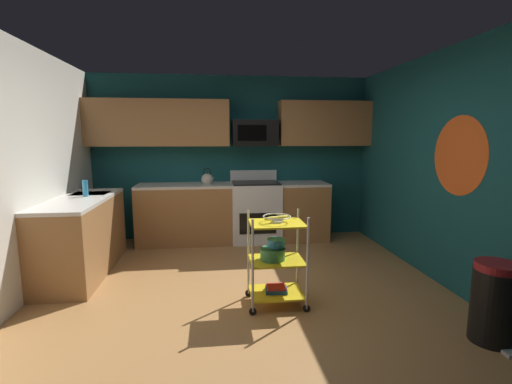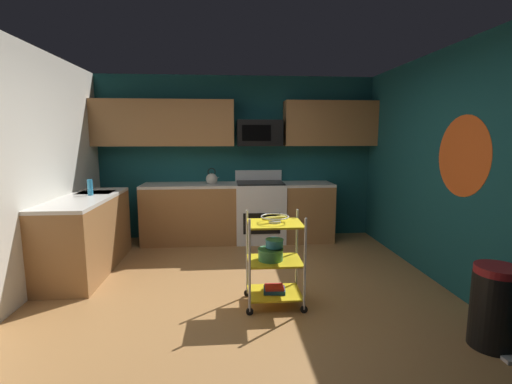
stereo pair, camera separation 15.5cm
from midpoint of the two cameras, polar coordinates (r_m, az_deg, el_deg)
name	(u,v)px [view 2 (the right image)]	position (r m, az deg, el deg)	size (l,w,h in m)	color
floor	(245,300)	(3.91, -0.53, -16.54)	(4.40, 4.80, 0.04)	#A87542
wall_back	(237,158)	(5.97, -2.19, 5.36)	(4.52, 0.06, 2.60)	#14474C
wall_left	(5,174)	(4.06, -33.81, 2.34)	(0.06, 4.80, 2.60)	silver
wall_right	(462,171)	(4.32, 30.47, 2.91)	(0.06, 4.80, 2.60)	#14474C
wall_flower_decal	(463,156)	(4.26, 30.60, 4.86)	(0.82, 0.82, 0.00)	#E5591E
counter_run	(191,219)	(5.36, -9.35, -4.17)	(3.68, 2.29, 0.92)	#9E6B3D
oven_range	(260,211)	(5.78, 1.38, -2.97)	(0.76, 0.65, 1.10)	white
upper_cabinets	(233,123)	(5.77, -2.90, 10.71)	(4.40, 0.33, 0.70)	#9E6B3D
microwave	(259,133)	(5.76, 1.31, 9.23)	(0.70, 0.39, 0.40)	black
rolling_cart	(275,260)	(3.60, 4.17, -10.65)	(0.58, 0.43, 0.91)	silver
fruit_bowl	(275,218)	(3.49, 4.25, -4.08)	(0.27, 0.27, 0.07)	silver
mixing_bowl_large	(271,254)	(3.58, 3.56, -9.68)	(0.25, 0.25, 0.11)	#387F4C
mixing_bowl_small	(274,243)	(3.59, 4.15, -7.97)	(0.18, 0.18, 0.08)	#338CBF
book_stack	(274,289)	(3.71, 4.12, -14.96)	(0.23, 0.19, 0.06)	#1E4C8C
kettle	(212,179)	(5.67, -6.17, 2.06)	(0.21, 0.18, 0.26)	beige
dish_soap_bottle	(90,187)	(4.94, -23.76, 0.67)	(0.06, 0.06, 0.20)	#2D8CBF
trash_can	(494,307)	(3.55, 34.38, -14.67)	(0.34, 0.42, 0.66)	black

